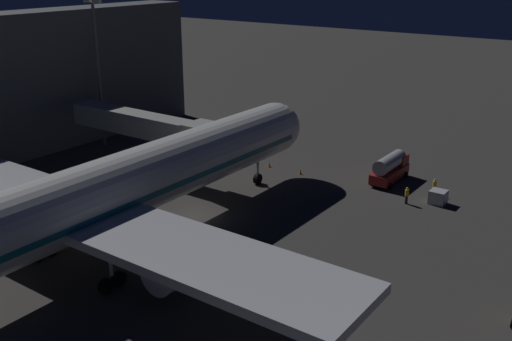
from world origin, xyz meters
name	(u,v)px	position (x,y,z in m)	size (l,w,h in m)	color
ground_plane	(193,216)	(0.00, 0.00, 0.00)	(320.00, 320.00, 0.00)	#383533
airliner_at_gate	(90,200)	(0.00, 11.99, 5.64)	(48.53, 58.43, 18.74)	silver
jet_bridge	(152,127)	(11.52, -6.34, 5.75)	(21.37, 3.40, 7.28)	#9E9E99
apron_floodlight_mast	(98,63)	(25.50, -10.90, 11.03)	(2.90, 0.50, 19.15)	#59595E
fuel_tanker	(390,167)	(-11.54, -20.33, 1.65)	(2.46, 6.38, 3.15)	maroon
baggage_container_near_belt	(438,197)	(-18.28, -16.98, 0.71)	(1.61, 1.55, 1.42)	#B7BABF
ground_crew_marshaller_fwd	(434,186)	(-17.09, -19.14, 0.99)	(0.40, 0.40, 1.80)	black
ground_crew_under_port_wing	(407,195)	(-15.69, -15.05, 0.99)	(0.40, 0.40, 1.80)	black
traffic_cone_nose_port	(300,172)	(-2.20, -16.31, 0.28)	(0.36, 0.36, 0.55)	orange
traffic_cone_nose_starboard	(269,165)	(2.20, -16.31, 0.28)	(0.36, 0.36, 0.55)	orange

